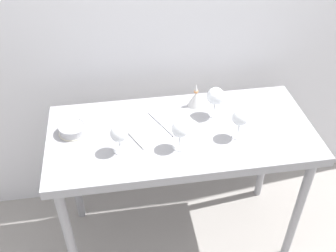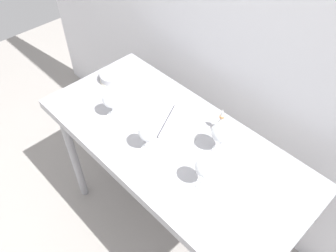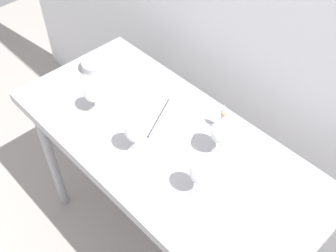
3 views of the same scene
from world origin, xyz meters
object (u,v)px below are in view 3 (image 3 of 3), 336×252
Objects in this scene: wine_glass_far_right at (223,133)px; wine_glass_near_right at (201,174)px; decanter_funnel at (223,121)px; open_notebook at (159,118)px; wine_glass_near_left at (94,93)px; wine_glass_near_center at (136,132)px; tasting_sheet_upper at (270,181)px; tasting_bowl at (96,65)px.

wine_glass_near_right is (0.08, -0.20, -0.00)m from wine_glass_far_right.
wine_glass_near_right is 1.14× the size of decanter_funnel.
open_notebook is 0.28m from decanter_funnel.
wine_glass_near_left is (-0.53, -0.21, -0.01)m from wine_glass_far_right.
wine_glass_near_right reaches higher than wine_glass_near_left.
wine_glass_near_center is 1.11× the size of decanter_funnel.
tasting_sheet_upper is 1.73× the size of decanter_funnel.
tasting_sheet_upper is (0.22, 0.04, -0.12)m from wine_glass_far_right.
wine_glass_far_right is 0.57m from wine_glass_near_left.
wine_glass_near_right is at bearing -62.28° from decanter_funnel.
wine_glass_far_right reaches higher than tasting_sheet_upper.
wine_glass_near_right is 0.43m from open_notebook.
tasting_sheet_upper is at bearing -16.73° from open_notebook.
wine_glass_far_right is 1.18× the size of tasting_bowl.
wine_glass_near_left is 0.92× the size of wine_glass_near_right.
tasting_bowl is (-0.46, 0.01, 0.02)m from open_notebook.
open_notebook reaches higher than tasting_sheet_upper.
tasting_sheet_upper is (0.53, 0.08, -0.00)m from open_notebook.
wine_glass_near_center is 0.57m from tasting_bowl.
decanter_funnel is at bearing 35.37° from wine_glass_near_left.
wine_glass_far_right is at bearing -51.61° from decanter_funnel.
wine_glass_near_right is at bearing -68.94° from wine_glass_far_right.
wine_glass_far_right is at bearing -165.46° from tasting_sheet_upper.
decanter_funnel is at bearing 11.58° from tasting_bowl.
wine_glass_far_right reaches higher than tasting_bowl.
wine_glass_far_right is at bearing 111.06° from wine_glass_near_right.
wine_glass_near_right is 0.66× the size of tasting_sheet_upper.
open_notebook is 0.54m from tasting_sheet_upper.
open_notebook is (-0.07, 0.19, -0.11)m from wine_glass_near_center.
wine_glass_near_left is 0.61× the size of tasting_sheet_upper.
wine_glass_far_right is at bearing 21.93° from wine_glass_near_left.
open_notebook is at bearing 158.41° from wine_glass_near_right.
wine_glass_far_right reaches higher than open_notebook.
wine_glass_far_right reaches higher than decanter_funnel.
wine_glass_near_center reaches higher than open_notebook.
wine_glass_near_center is (-0.23, -0.23, -0.01)m from wine_glass_far_right.
wine_glass_far_right reaches higher than wine_glass_near_right.
tasting_sheet_upper is at bearing -12.71° from decanter_funnel.
wine_glass_far_right is 0.41× the size of open_notebook.
wine_glass_near_center is 0.64× the size of tasting_sheet_upper.
open_notebook is (0.22, 0.17, -0.10)m from wine_glass_near_left.
tasting_bowl is (-0.24, 0.18, -0.08)m from wine_glass_near_left.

